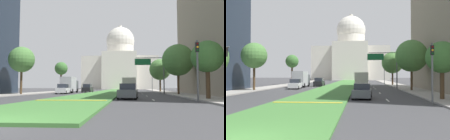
# 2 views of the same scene
# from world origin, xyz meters

# --- Properties ---
(ground_plane) EXTENTS (260.00, 260.00, 0.00)m
(ground_plane) POSITION_xyz_m (0.00, 57.03, 0.00)
(ground_plane) COLOR #3D3D3F
(grass_median) EXTENTS (6.67, 102.66, 0.14)m
(grass_median) POSITION_xyz_m (0.00, 51.33, 0.07)
(grass_median) COLOR #427A38
(grass_median) RESTS_ON ground_plane
(median_curb_nose) EXTENTS (6.00, 0.50, 0.04)m
(median_curb_nose) POSITION_xyz_m (0.00, 12.39, 0.16)
(median_curb_nose) COLOR gold
(median_curb_nose) RESTS_ON grass_median
(lane_dashes_right) EXTENTS (0.16, 58.80, 0.01)m
(lane_dashes_right) POSITION_xyz_m (7.19, 48.21, 0.00)
(lane_dashes_right) COLOR silver
(lane_dashes_right) RESTS_ON ground_plane
(sidewalk_left) EXTENTS (4.00, 102.66, 0.15)m
(sidewalk_left) POSITION_xyz_m (-13.05, 45.63, 0.07)
(sidewalk_left) COLOR #9E9991
(sidewalk_left) RESTS_ON ground_plane
(sidewalk_right) EXTENTS (4.00, 102.66, 0.15)m
(sidewalk_right) POSITION_xyz_m (13.05, 45.63, 0.07)
(sidewalk_right) COLOR #9E9991
(sidewalk_right) RESTS_ON ground_plane
(capitol_building) EXTENTS (35.95, 25.21, 32.38)m
(capitol_building) POSITION_xyz_m (0.00, 113.26, 11.48)
(capitol_building) COLOR silver
(capitol_building) RESTS_ON ground_plane
(traffic_light_near_right) EXTENTS (0.28, 0.35, 5.20)m
(traffic_light_near_right) POSITION_xyz_m (10.55, 12.88, 3.31)
(traffic_light_near_right) COLOR #515456
(traffic_light_near_right) RESTS_ON ground_plane
(traffic_light_far_right) EXTENTS (0.28, 0.35, 5.20)m
(traffic_light_far_right) POSITION_xyz_m (10.55, 54.68, 3.31)
(traffic_light_far_right) COLOR #515456
(traffic_light_far_right) RESTS_ON ground_plane
(overhead_guide_sign) EXTENTS (5.11, 0.20, 6.50)m
(overhead_guide_sign) POSITION_xyz_m (8.91, 34.50, 4.62)
(overhead_guide_sign) COLOR #515456
(overhead_guide_sign) RESTS_ON ground_plane
(street_tree_right_near) EXTENTS (3.14, 3.14, 5.83)m
(street_tree_right_near) POSITION_xyz_m (12.50, 16.56, 4.20)
(street_tree_right_near) COLOR #4C3823
(street_tree_right_near) RESTS_ON ground_plane
(street_tree_left_mid) EXTENTS (4.01, 4.01, 7.53)m
(street_tree_left_mid) POSITION_xyz_m (-11.96, 28.72, 5.50)
(street_tree_left_mid) COLOR #4C3823
(street_tree_left_mid) RESTS_ON ground_plane
(street_tree_right_mid) EXTENTS (4.98, 4.98, 7.96)m
(street_tree_right_mid) POSITION_xyz_m (12.43, 30.74, 5.45)
(street_tree_right_mid) COLOR #4C3823
(street_tree_right_mid) RESTS_ON ground_plane
(street_tree_left_far) EXTENTS (3.23, 3.23, 7.46)m
(street_tree_left_far) POSITION_xyz_m (-12.33, 51.59, 5.76)
(street_tree_left_far) COLOR #4C3823
(street_tree_left_far) RESTS_ON ground_plane
(street_tree_right_far) EXTENTS (5.08, 5.08, 7.91)m
(street_tree_right_far) POSITION_xyz_m (12.06, 50.56, 5.35)
(street_tree_right_far) COLOR #4C3823
(street_tree_right_far) RESTS_ON ground_plane
(sedan_lead_stopped) EXTENTS (2.20, 4.65, 1.62)m
(sedan_lead_stopped) POSITION_xyz_m (4.73, 17.97, 0.77)
(sedan_lead_stopped) COLOR #4C5156
(sedan_lead_stopped) RESTS_ON ground_plane
(sedan_midblock) EXTENTS (2.13, 4.59, 1.76)m
(sedan_midblock) POSITION_xyz_m (-7.01, 34.80, 0.82)
(sedan_midblock) COLOR silver
(sedan_midblock) RESTS_ON ground_plane
(sedan_distant) EXTENTS (1.91, 4.53, 1.85)m
(sedan_distant) POSITION_xyz_m (-4.47, 45.14, 0.86)
(sedan_distant) COLOR black
(sedan_distant) RESTS_ON ground_plane
(box_truck_delivery) EXTENTS (2.40, 6.40, 3.20)m
(box_truck_delivery) POSITION_xyz_m (-7.46, 40.93, 1.68)
(box_truck_delivery) COLOR #4C5156
(box_truck_delivery) RESTS_ON ground_plane
(city_bus) EXTENTS (2.62, 11.00, 2.95)m
(city_bus) POSITION_xyz_m (4.72, 41.84, 1.77)
(city_bus) COLOR beige
(city_bus) RESTS_ON ground_plane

